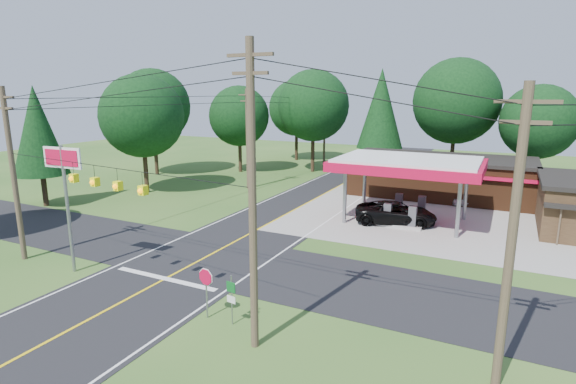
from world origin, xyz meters
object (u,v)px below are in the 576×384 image
at_px(gas_canopy, 408,166).
at_px(suv_car, 396,213).
at_px(big_stop_sign, 64,179).
at_px(sedan_car, 458,196).
at_px(octagonal_stop_sign, 206,281).

bearing_deg(gas_canopy, suv_car, -116.78).
bearing_deg(suv_car, gas_canopy, -40.08).
distance_m(gas_canopy, big_stop_sign, 22.96).
relative_size(gas_canopy, big_stop_sign, 1.52).
distance_m(gas_canopy, sedan_car, 9.29).
xyz_separation_m(big_stop_sign, octagonal_stop_sign, (9.71, -1.00, -3.48)).
bearing_deg(suv_car, sedan_car, -34.57).
height_order(suv_car, sedan_car, suv_car).
relative_size(big_stop_sign, octagonal_stop_sign, 3.01).
xyz_separation_m(gas_canopy, big_stop_sign, (-14.21, -18.01, 0.93)).
height_order(gas_canopy, sedan_car, gas_canopy).
height_order(big_stop_sign, octagonal_stop_sign, big_stop_sign).
bearing_deg(big_stop_sign, sedan_car, 56.51).
relative_size(gas_canopy, octagonal_stop_sign, 4.58).
bearing_deg(octagonal_stop_sign, suv_car, 77.49).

